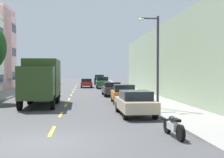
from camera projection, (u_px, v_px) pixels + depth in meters
ground_plane at (74, 91)px, 40.66m from camera, size 160.00×160.00×0.00m
sidewalk_left at (16, 91)px, 38.00m from camera, size 3.20×120.00×0.14m
sidewalk_right at (128, 91)px, 39.33m from camera, size 3.20×120.00×0.14m
lane_centerline_dashes at (72, 93)px, 35.18m from camera, size 0.14×47.20×0.01m
apartment_block_opposite at (201, 62)px, 31.91m from camera, size 10.00×36.00×7.04m
street_lamp at (155, 54)px, 19.49m from camera, size 1.35×0.28×5.93m
delivery_box_truck at (42, 79)px, 22.72m from camera, size 2.48×7.10×3.44m
parked_wagon_navy at (55, 80)px, 62.51m from camera, size 1.89×4.73×1.50m
parked_pickup_forest at (103, 83)px, 46.56m from camera, size 2.06×5.32×1.73m
parked_wagon_sky at (41, 85)px, 40.04m from camera, size 1.84×4.71×1.50m
parked_hatchback_white at (46, 83)px, 46.21m from camera, size 1.78×4.02×1.50m
parked_sedan_charcoal at (112, 89)px, 31.72m from camera, size 1.86×4.52×1.43m
parked_suv_black at (99, 79)px, 60.48m from camera, size 2.02×4.83×1.93m
parked_sedan_champagne at (135, 102)px, 17.34m from camera, size 1.88×4.53×1.43m
parked_hatchback_orange at (123, 94)px, 24.12m from camera, size 1.84×4.04×1.50m
moving_red_sedan at (86, 83)px, 48.47m from camera, size 1.80×4.50×1.43m
parked_motorcycle at (173, 126)px, 11.58m from camera, size 0.62×2.05×0.90m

